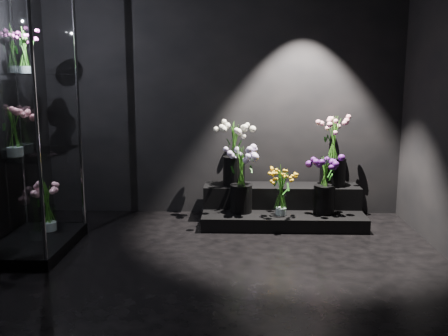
{
  "coord_description": "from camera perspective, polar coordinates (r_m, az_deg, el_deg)",
  "views": [
    {
      "loc": [
        0.2,
        -3.63,
        1.57
      ],
      "look_at": [
        0.04,
        1.2,
        0.67
      ],
      "focal_mm": 40.0,
      "sensor_mm": 36.0,
      "label": 1
    }
  ],
  "objects": [
    {
      "name": "bouquet_lilac",
      "position": [
        5.22,
        1.97,
        -0.73
      ],
      "size": [
        0.48,
        0.48,
        0.69
      ],
      "rotation": [
        0.0,
        0.0,
        0.3
      ],
      "color": "black",
      "rests_on": "display_riser"
    },
    {
      "name": "floor",
      "position": [
        3.96,
        -1.15,
        -12.81
      ],
      "size": [
        4.0,
        4.0,
        0.0
      ],
      "primitive_type": "plane",
      "color": "black",
      "rests_on": "ground"
    },
    {
      "name": "bouquet_pink_roses",
      "position": [
        5.54,
        12.41,
        2.15
      ],
      "size": [
        0.37,
        0.37,
        0.75
      ],
      "rotation": [
        0.0,
        0.0,
        0.04
      ],
      "color": "black",
      "rests_on": "display_riser"
    },
    {
      "name": "bouquet_case_magenta",
      "position": [
        4.85,
        -21.82,
        12.4
      ],
      "size": [
        0.28,
        0.28,
        0.39
      ],
      "rotation": [
        0.0,
        0.0,
        -0.2
      ],
      "color": "white",
      "rests_on": "display_case"
    },
    {
      "name": "bouquet_purple",
      "position": [
        5.29,
        11.44,
        -1.42
      ],
      "size": [
        0.39,
        0.39,
        0.61
      ],
      "rotation": [
        0.0,
        0.0,
        -0.19
      ],
      "color": "black",
      "rests_on": "display_riser"
    },
    {
      "name": "display_case",
      "position": [
        4.69,
        -21.6,
        4.77
      ],
      "size": [
        0.63,
        1.05,
        2.32
      ],
      "color": "black",
      "rests_on": "floor"
    },
    {
      "name": "bouquet_case_pink",
      "position": [
        4.5,
        -22.94,
        4.17
      ],
      "size": [
        0.28,
        0.28,
        0.45
      ],
      "rotation": [
        0.0,
        0.0,
        -0.02
      ],
      "color": "white",
      "rests_on": "display_case"
    },
    {
      "name": "bouquet_cream_roses",
      "position": [
        5.44,
        1.17,
        2.28
      ],
      "size": [
        0.41,
        0.41,
        0.71
      ],
      "rotation": [
        0.0,
        0.0,
        0.12
      ],
      "color": "black",
      "rests_on": "display_riser"
    },
    {
      "name": "wall_back",
      "position": [
        5.64,
        -0.12,
        8.81
      ],
      "size": [
        4.0,
        0.0,
        4.0
      ],
      "primitive_type": "plane",
      "rotation": [
        1.57,
        0.0,
        0.0
      ],
      "color": "black",
      "rests_on": "floor"
    },
    {
      "name": "bouquet_orange_bells",
      "position": [
        5.17,
        6.58,
        -2.53
      ],
      "size": [
        0.25,
        0.25,
        0.51
      ],
      "rotation": [
        0.0,
        0.0,
        -0.05
      ],
      "color": "white",
      "rests_on": "display_riser"
    },
    {
      "name": "wall_front",
      "position": [
        1.65,
        -5.02,
        4.58
      ],
      "size": [
        4.0,
        0.0,
        4.0
      ],
      "primitive_type": "plane",
      "rotation": [
        -1.57,
        0.0,
        0.0
      ],
      "color": "black",
      "rests_on": "floor"
    },
    {
      "name": "display_riser",
      "position": [
        5.5,
        6.6,
        -4.43
      ],
      "size": [
        1.7,
        0.76,
        0.38
      ],
      "color": "black",
      "rests_on": "floor"
    },
    {
      "name": "bouquet_case_base_pink",
      "position": [
        5.03,
        -19.51,
        -4.0
      ],
      "size": [
        0.36,
        0.36,
        0.49
      ],
      "rotation": [
        0.0,
        0.0,
        0.24
      ],
      "color": "white",
      "rests_on": "display_case"
    }
  ]
}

